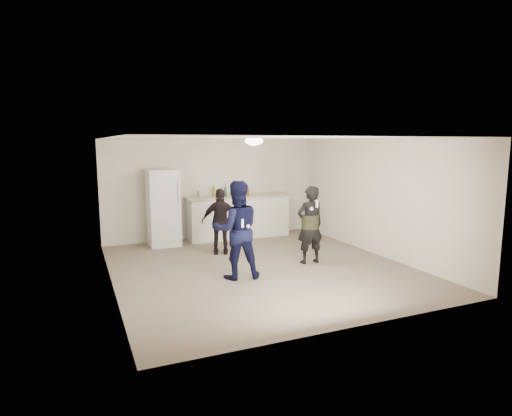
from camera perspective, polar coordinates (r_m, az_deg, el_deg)
name	(u,v)px	position (r m, az deg, el deg)	size (l,w,h in m)	color
floor	(260,267)	(8.45, 0.54, -7.92)	(6.00, 6.00, 0.00)	#6B5B4C
ceiling	(260,138)	(8.10, 0.56, 9.29)	(6.00, 6.00, 0.00)	silver
wall_back	(213,189)	(10.97, -5.77, 2.55)	(6.00, 6.00, 0.00)	beige
wall_front	(354,235)	(5.61, 13.00, -3.55)	(6.00, 6.00, 0.00)	beige
wall_left	(109,214)	(7.52, -19.01, -0.71)	(6.00, 6.00, 0.00)	beige
wall_right	(376,197)	(9.61, 15.74, 1.40)	(6.00, 6.00, 0.00)	beige
counter	(239,217)	(10.95, -2.31, -1.25)	(2.60, 0.56, 1.05)	silver
counter_top	(239,196)	(10.87, -2.33, 1.58)	(2.68, 0.64, 0.04)	#B7A98E
fridge	(163,208)	(10.30, -12.26, 0.04)	(0.70, 0.70, 1.80)	silver
fridge_handle	(178,192)	(9.95, -10.35, 2.11)	(0.02, 0.02, 0.60)	silver
ceiling_dome	(254,141)	(8.37, -0.27, 8.93)	(0.36, 0.36, 0.16)	white
shaker	(198,194)	(10.59, -7.77, 1.88)	(0.08, 0.08, 0.17)	#AAAAAE
man	(237,230)	(7.63, -2.60, -2.94)	(0.86, 0.67, 1.76)	#0E113D
woman	(310,225)	(8.64, 7.21, -2.25)	(0.57, 0.38, 1.57)	black
camo_shorts	(310,222)	(8.63, 7.21, -1.83)	(0.34, 0.34, 0.28)	#353C1B
spectator	(221,222)	(9.30, -4.68, -1.82)	(0.85, 0.35, 1.44)	black
remote_man	(242,223)	(7.34, -1.84, -2.05)	(0.04, 0.04, 0.15)	white
nunchuk_man	(248,226)	(7.42, -1.06, -2.47)	(0.07, 0.07, 0.07)	white
remote_woman	(317,204)	(8.36, 8.13, 0.58)	(0.04, 0.04, 0.15)	silver
nunchuk_woman	(312,209)	(8.35, 7.42, -0.11)	(0.07, 0.07, 0.07)	white
bottle_cluster	(231,192)	(10.78, -3.35, 2.20)	(0.90, 0.37, 0.27)	white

